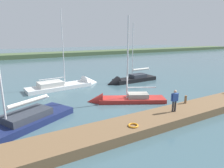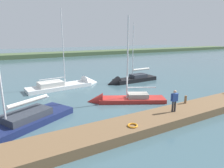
{
  "view_description": "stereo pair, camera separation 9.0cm",
  "coord_description": "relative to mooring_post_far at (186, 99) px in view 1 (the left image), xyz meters",
  "views": [
    {
      "loc": [
        10.63,
        14.78,
        6.11
      ],
      "look_at": [
        1.29,
        -1.72,
        1.47
      ],
      "focal_mm": 31.02,
      "sensor_mm": 36.0,
      "label": 1
    },
    {
      "loc": [
        10.55,
        14.82,
        6.11
      ],
      "look_at": [
        1.29,
        -1.72,
        1.47
      ],
      "focal_mm": 31.02,
      "sensor_mm": 36.0,
      "label": 2
    }
  ],
  "objects": [
    {
      "name": "life_ring_buoy",
      "position": [
        6.4,
        1.38,
        -0.28
      ],
      "size": [
        0.66,
        0.66,
        0.1
      ],
      "primitive_type": "torus",
      "color": "orange",
      "rests_on": "dock_pier"
    },
    {
      "name": "dock_pier",
      "position": [
        2.46,
        0.88,
        -0.64
      ],
      "size": [
        24.6,
        2.51,
        0.62
      ],
      "primitive_type": "cube",
      "color": "brown",
      "rests_on": "ground_plane"
    },
    {
      "name": "person_on_dock",
      "position": [
        2.3,
        0.87,
        0.63
      ],
      "size": [
        0.63,
        0.31,
        1.68
      ],
      "rotation": [
        0.0,
        0.0,
        1.37
      ],
      "color": "#28282D",
      "rests_on": "dock_pier"
    },
    {
      "name": "ground_plane",
      "position": [
        2.46,
        -4.3,
        -0.95
      ],
      "size": [
        200.0,
        200.0,
        0.0
      ],
      "primitive_type": "plane",
      "color": "#42606B"
    },
    {
      "name": "sailboat_far_right",
      "position": [
        -1.69,
        -11.03,
        -0.74
      ],
      "size": [
        7.74,
        2.07,
        8.68
      ],
      "rotation": [
        0.0,
        0.0,
        0.03
      ],
      "color": "black",
      "rests_on": "ground_plane"
    },
    {
      "name": "sailboat_behind_pier",
      "position": [
        3.64,
        -4.59,
        -0.85
      ],
      "size": [
        7.44,
        4.94,
        8.76
      ],
      "rotation": [
        0.0,
        0.0,
        -0.48
      ],
      "color": "#B22823",
      "rests_on": "ground_plane"
    },
    {
      "name": "sailboat_mid_channel",
      "position": [
        5.93,
        -12.51,
        -0.78
      ],
      "size": [
        9.33,
        3.14,
        10.27
      ],
      "rotation": [
        0.0,
        0.0,
        3.24
      ],
      "color": "white",
      "rests_on": "ground_plane"
    },
    {
      "name": "mooring_post_far",
      "position": [
        0.0,
        0.0,
        0.0
      ],
      "size": [
        0.2,
        0.2,
        0.67
      ],
      "primitive_type": "cylinder",
      "color": "brown",
      "rests_on": "dock_pier"
    },
    {
      "name": "far_shoreline",
      "position": [
        2.46,
        -53.12,
        -0.95
      ],
      "size": [
        180.0,
        8.0,
        2.4
      ],
      "primitive_type": "cube",
      "color": "#4C603D",
      "rests_on": "ground_plane"
    }
  ]
}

